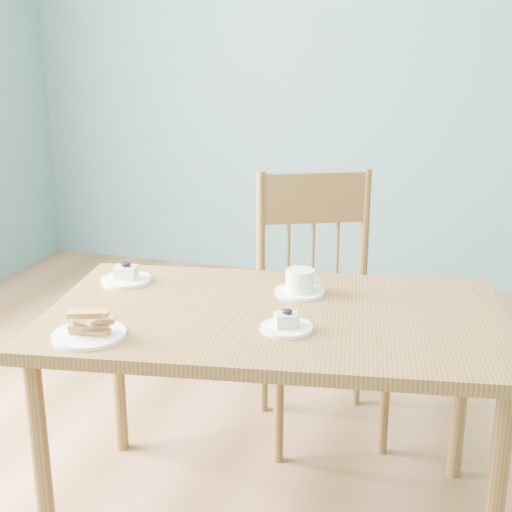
# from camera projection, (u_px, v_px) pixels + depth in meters

# --- Properties ---
(room) EXTENTS (5.01, 5.01, 2.71)m
(room) POSITION_uv_depth(u_px,v_px,m) (410.00, 66.00, 1.52)
(room) COLOR #976546
(room) RESTS_ON ground
(dining_table) EXTENTS (1.35, 0.90, 0.67)m
(dining_table) POSITION_uv_depth(u_px,v_px,m) (273.00, 334.00, 2.00)
(dining_table) COLOR brown
(dining_table) RESTS_ON ground
(dining_chair) EXTENTS (0.57, 0.56, 0.95)m
(dining_chair) POSITION_uv_depth(u_px,v_px,m) (320.00, 305.00, 2.56)
(dining_chair) COLOR brown
(dining_chair) RESTS_ON ground
(cheesecake_plate_near) EXTENTS (0.14, 0.14, 0.06)m
(cheesecake_plate_near) POSITION_uv_depth(u_px,v_px,m) (287.00, 324.00, 1.86)
(cheesecake_plate_near) COLOR white
(cheesecake_plate_near) RESTS_ON dining_table
(cheesecake_plate_far) EXTENTS (0.15, 0.15, 0.06)m
(cheesecake_plate_far) POSITION_uv_depth(u_px,v_px,m) (126.00, 277.00, 2.22)
(cheesecake_plate_far) COLOR white
(cheesecake_plate_far) RESTS_ON dining_table
(coffee_cup) EXTENTS (0.15, 0.15, 0.07)m
(coffee_cup) POSITION_uv_depth(u_px,v_px,m) (300.00, 284.00, 2.11)
(coffee_cup) COLOR white
(coffee_cup) RESTS_ON dining_table
(biscotti_plate) EXTENTS (0.19, 0.19, 0.07)m
(biscotti_plate) POSITION_uv_depth(u_px,v_px,m) (89.00, 328.00, 1.81)
(biscotti_plate) COLOR white
(biscotti_plate) RESTS_ON dining_table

